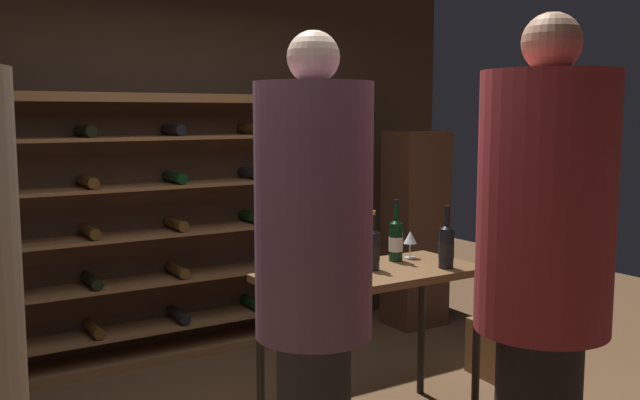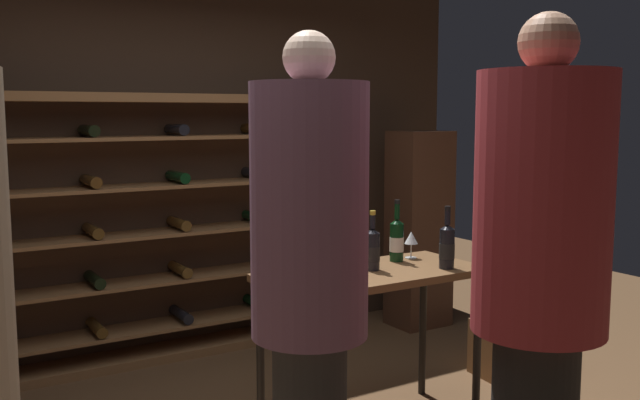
{
  "view_description": "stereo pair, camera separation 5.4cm",
  "coord_description": "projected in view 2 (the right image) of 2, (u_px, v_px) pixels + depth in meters",
  "views": [
    {
      "loc": [
        -1.74,
        -2.9,
        1.72
      ],
      "look_at": [
        0.25,
        0.23,
        1.27
      ],
      "focal_mm": 39.89,
      "sensor_mm": 36.0,
      "label": 1
    },
    {
      "loc": [
        -1.69,
        -2.93,
        1.72
      ],
      "look_at": [
        0.25,
        0.23,
        1.27
      ],
      "focal_mm": 39.89,
      "sensor_mm": 36.0,
      "label": 2
    }
  ],
  "objects": [
    {
      "name": "person_bystander_dark_jacket",
      "position": [
        309.0,
        273.0,
        2.67
      ],
      "size": [
        0.44,
        0.45,
        2.02
      ],
      "rotation": [
        0.0,
        0.0,
        3.12
      ],
      "color": "#2D2D2D",
      "rests_on": "ground"
    },
    {
      "name": "wine_crate",
      "position": [
        513.0,
        347.0,
        4.69
      ],
      "size": [
        0.51,
        0.39,
        0.37
      ],
      "primitive_type": "cube",
      "rotation": [
        0.0,
        0.0,
        -0.1
      ],
      "color": "brown",
      "rests_on": "ground"
    },
    {
      "name": "wine_bottle_gold_foil",
      "position": [
        372.0,
        249.0,
        3.8
      ],
      "size": [
        0.08,
        0.08,
        0.32
      ],
      "color": "black",
      "rests_on": "tasting_table"
    },
    {
      "name": "person_host_in_suit",
      "position": [
        540.0,
        266.0,
        2.66
      ],
      "size": [
        0.51,
        0.5,
        2.08
      ],
      "rotation": [
        0.0,
        0.0,
        -1.64
      ],
      "color": "black",
      "rests_on": "ground"
    },
    {
      "name": "tasting_table",
      "position": [
        372.0,
        290.0,
        3.81
      ],
      "size": [
        1.21,
        0.57,
        0.88
      ],
      "color": "brown",
      "rests_on": "ground"
    },
    {
      "name": "wine_rack",
      "position": [
        137.0,
        232.0,
        4.86
      ],
      "size": [
        3.24,
        0.32,
        1.85
      ],
      "color": "brown",
      "rests_on": "ground"
    },
    {
      "name": "wine_glass_stemmed_left",
      "position": [
        411.0,
        239.0,
        4.11
      ],
      "size": [
        0.08,
        0.08,
        0.16
      ],
      "color": "silver",
      "rests_on": "tasting_table"
    },
    {
      "name": "back_wall",
      "position": [
        160.0,
        155.0,
        5.1
      ],
      "size": [
        5.09,
        0.1,
        2.84
      ],
      "primitive_type": "cube",
      "color": "#3D2B1E",
      "rests_on": "ground"
    },
    {
      "name": "display_cabinet",
      "position": [
        419.0,
        229.0,
        5.73
      ],
      "size": [
        0.44,
        0.36,
        1.58
      ],
      "primitive_type": "cube",
      "color": "#4C2D1E",
      "rests_on": "ground"
    },
    {
      "name": "wine_bottle_green_slim",
      "position": [
        397.0,
        240.0,
        4.03
      ],
      "size": [
        0.08,
        0.08,
        0.35
      ],
      "color": "black",
      "rests_on": "tasting_table"
    },
    {
      "name": "wine_bottle_black_capsule",
      "position": [
        447.0,
        246.0,
        3.84
      ],
      "size": [
        0.08,
        0.08,
        0.34
      ],
      "color": "black",
      "rests_on": "tasting_table"
    }
  ]
}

